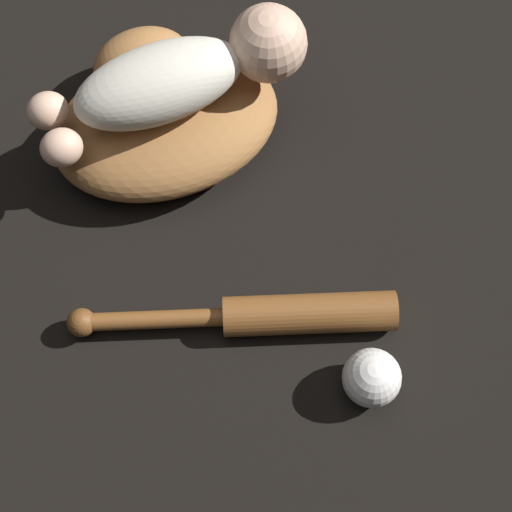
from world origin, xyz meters
The scene contains 5 objects.
ground_plane centered at (0.00, 0.00, 0.00)m, with size 6.00×6.00×0.00m, color black.
baseball_glove centered at (0.02, 0.08, 0.05)m, with size 0.35×0.30×0.10m.
baby_figure centered at (0.06, 0.07, 0.15)m, with size 0.38×0.16×0.10m.
baseball_bat centered at (0.11, -0.24, 0.03)m, with size 0.42×0.12×0.05m.
baseball centered at (0.21, -0.35, 0.04)m, with size 0.07×0.07×0.07m.
Camera 1 is at (-0.00, -0.60, 1.07)m, focal length 60.00 mm.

